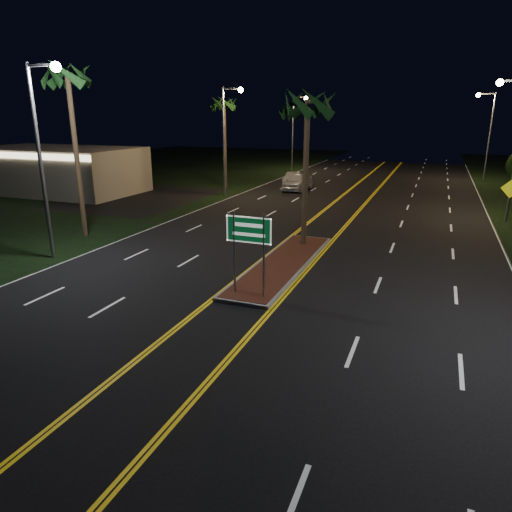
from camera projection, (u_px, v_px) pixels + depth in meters
The scene contains 15 objects.
ground at pixel (217, 327), 15.24m from camera, with size 120.00×120.00×0.00m, color black.
grass_left at pixel (65, 182), 47.95m from camera, with size 40.00×110.00×0.01m, color black.
median_island at pixel (283, 264), 21.44m from camera, with size 2.25×10.25×0.17m.
highway_sign at pixel (249, 238), 17.02m from camera, with size 1.80×0.08×3.20m.
commercial_building at pixel (57, 170), 41.51m from camera, with size 15.00×8.12×4.00m.
streetlight_left_near at pixel (44, 141), 20.83m from camera, with size 1.91×0.44×9.00m.
streetlight_left_mid at pixel (228, 129), 38.61m from camera, with size 1.91×0.44×9.00m.
streetlight_left_far at pixel (296, 125), 56.40m from camera, with size 1.91×0.44×9.00m.
streetlight_right_far at pixel (487, 126), 47.20m from camera, with size 1.91×0.44×9.00m.
palm_median at pixel (308, 104), 22.42m from camera, with size 2.40×2.40×8.30m.
palm_left_near at pixel (68, 78), 24.15m from camera, with size 2.40×2.40×9.80m.
palm_left_far at pixel (224, 104), 42.32m from camera, with size 2.40×2.40×8.80m.
car_near at pixel (298, 180), 42.87m from camera, with size 2.38×5.55×1.85m, color silver.
car_far at pixel (293, 177), 46.35m from camera, with size 1.82×4.25×1.42m, color #B4B8BE.
warning_sign at pixel (510, 194), 29.10m from camera, with size 1.18×0.37×2.91m.
Camera 1 is at (6.27, -12.42, 6.78)m, focal length 32.00 mm.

